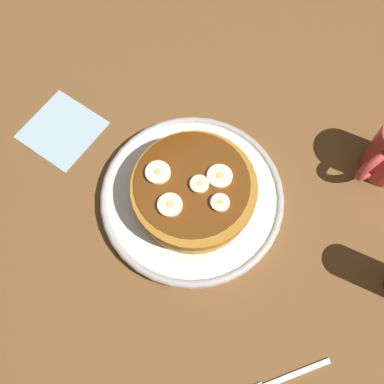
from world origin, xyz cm
name	(u,v)px	position (x,y,z in cm)	size (l,w,h in cm)	color
ground_plane	(192,204)	(0.00, 0.00, -1.50)	(140.00, 140.00, 3.00)	brown
plate	(192,197)	(0.00, 0.00, 1.12)	(27.32, 27.32, 2.07)	silver
pancake_stack	(194,191)	(-0.09, 0.38, 4.13)	(17.87, 17.94, 4.74)	gold
banana_slice_0	(199,184)	(-0.66, 0.85, 6.70)	(2.64, 2.64, 0.87)	#EBF4B2
banana_slice_1	(158,173)	(3.22, -3.74, 6.68)	(3.55, 3.55, 0.83)	#F0E6BC
banana_slice_2	(220,176)	(-3.71, 1.32, 6.64)	(3.57, 3.57, 0.74)	beige
banana_slice_3	(170,205)	(4.34, 1.27, 6.68)	(3.41, 3.41, 0.83)	#F3F0B7
banana_slice_4	(220,203)	(-1.51, 4.65, 6.72)	(2.62, 2.62, 0.90)	#FAE0B5
napkin	(62,130)	(11.12, -21.56, 0.15)	(11.00, 11.00, 0.30)	#99B2BF
fork	(279,381)	(4.19, 27.31, 0.25)	(12.89, 3.85, 0.50)	silver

